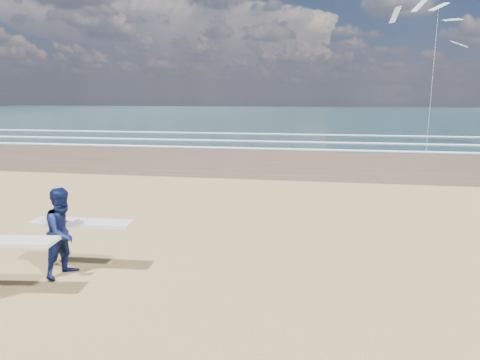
# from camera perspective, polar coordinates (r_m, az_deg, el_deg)

# --- Properties ---
(ocean) EXTENTS (220.00, 100.00, 0.02)m
(ocean) POSITION_cam_1_polar(r_m,az_deg,el_deg) (80.07, 20.21, 8.02)
(ocean) COLOR #1A363B
(ocean) RESTS_ON ground
(surfer_far) EXTENTS (2.22, 1.21, 1.90)m
(surfer_far) POSITION_cam_1_polar(r_m,az_deg,el_deg) (9.75, -22.26, -6.35)
(surfer_far) COLOR #0B153F
(surfer_far) RESTS_ON ground
(kite_1) EXTENTS (5.90, 4.75, 11.02)m
(kite_1) POSITION_cam_1_polar(r_m,az_deg,el_deg) (33.72, 24.46, 14.41)
(kite_1) COLOR slate
(kite_1) RESTS_ON ground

